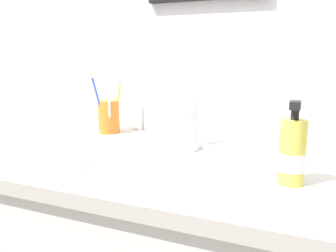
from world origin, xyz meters
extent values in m
cube|color=silver|center=(0.00, 0.31, 1.20)|extent=(2.32, 0.04, 2.40)
cube|color=#BCB7AD|center=(0.00, 0.00, 0.81)|extent=(1.12, 0.54, 0.03)
ellipsoid|color=white|center=(0.01, -0.06, 0.78)|extent=(0.36, 0.36, 0.10)
torus|color=white|center=(0.01, -0.06, 0.83)|extent=(0.41, 0.41, 0.02)
cylinder|color=#595B60|center=(0.01, -0.06, 0.73)|extent=(0.03, 0.03, 0.01)
cylinder|color=silver|center=(0.01, 0.16, 0.89)|extent=(0.02, 0.02, 0.12)
cylinder|color=silver|center=(0.01, 0.10, 0.92)|extent=(0.02, 0.12, 0.08)
cylinder|color=silver|center=(0.01, 0.17, 0.96)|extent=(0.01, 0.05, 0.01)
cylinder|color=orange|center=(-0.30, 0.20, 0.88)|extent=(0.07, 0.07, 0.11)
cylinder|color=white|center=(-0.28, 0.17, 0.92)|extent=(0.03, 0.04, 0.17)
cube|color=white|center=(-0.27, 0.16, 1.01)|extent=(0.02, 0.02, 0.03)
cylinder|color=blue|center=(-0.32, 0.17, 0.93)|extent=(0.03, 0.05, 0.19)
cube|color=white|center=(-0.33, 0.15, 1.02)|extent=(0.01, 0.02, 0.03)
cylinder|color=yellow|center=(-0.28, 0.22, 0.92)|extent=(0.03, 0.03, 0.16)
cube|color=white|center=(-0.27, 0.23, 1.00)|extent=(0.02, 0.02, 0.03)
cylinder|color=#DBCC4C|center=(0.29, -0.06, 0.90)|extent=(0.05, 0.05, 0.13)
cylinder|color=black|center=(0.29, -0.06, 0.97)|extent=(0.02, 0.02, 0.02)
cube|color=black|center=(0.29, -0.07, 0.99)|extent=(0.02, 0.04, 0.02)
cylinder|color=white|center=(0.29, -0.06, 0.88)|extent=(0.05, 0.05, 0.04)
camera|label=1|loc=(0.32, -0.76, 1.08)|focal=36.82mm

